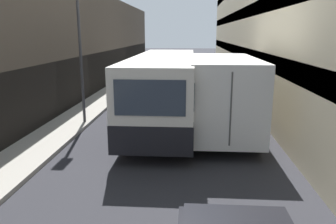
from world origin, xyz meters
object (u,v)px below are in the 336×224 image
panel_van (152,70)px  street_lamp (78,18)px  box_truck (220,92)px  bus (164,88)px

panel_van → street_lamp: size_ratio=0.73×
box_truck → panel_van: 13.53m
panel_van → street_lamp: (-1.59, -12.28, 3.47)m
box_truck → street_lamp: (-5.85, 0.55, 2.90)m
street_lamp → bus: bearing=5.7°
bus → panel_van: (-1.93, 11.93, -0.53)m
bus → box_truck: size_ratio=1.33×
bus → panel_van: bearing=99.2°
box_truck → panel_van: box_truck is taller
bus → panel_van: size_ratio=2.25×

